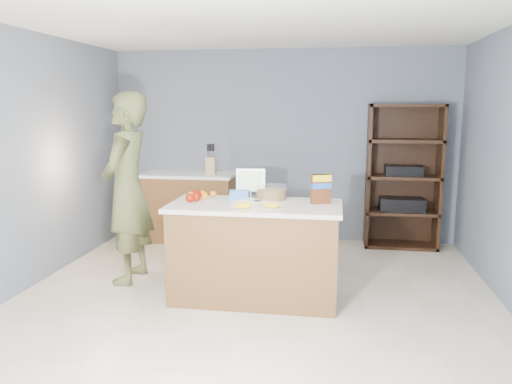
# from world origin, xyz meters

# --- Properties ---
(floor) EXTENTS (4.50, 5.00, 0.02)m
(floor) POSITION_xyz_m (0.00, 0.00, 0.00)
(floor) COLOR beige
(floor) RESTS_ON ground
(walls) EXTENTS (4.52, 5.02, 2.51)m
(walls) POSITION_xyz_m (0.00, 0.00, 1.65)
(walls) COLOR slate
(walls) RESTS_ON ground
(counter_peninsula) EXTENTS (1.56, 0.76, 0.90)m
(counter_peninsula) POSITION_xyz_m (0.00, 0.30, 0.42)
(counter_peninsula) COLOR brown
(counter_peninsula) RESTS_ON ground
(back_cabinet) EXTENTS (1.24, 0.62, 0.90)m
(back_cabinet) POSITION_xyz_m (-1.20, 2.20, 0.45)
(back_cabinet) COLOR brown
(back_cabinet) RESTS_ON ground
(shelving_unit) EXTENTS (0.90, 0.40, 1.80)m
(shelving_unit) POSITION_xyz_m (1.55, 2.35, 0.86)
(shelving_unit) COLOR black
(shelving_unit) RESTS_ON ground
(person) EXTENTS (0.47, 0.71, 1.91)m
(person) POSITION_xyz_m (-1.35, 0.59, 0.96)
(person) COLOR #51582F
(person) RESTS_ON ground
(knife_block) EXTENTS (0.12, 0.10, 0.31)m
(knife_block) POSITION_xyz_m (-0.88, 2.15, 1.02)
(knife_block) COLOR tan
(knife_block) RESTS_ON back_cabinet
(envelopes) EXTENTS (0.38, 0.18, 0.00)m
(envelopes) POSITION_xyz_m (0.00, 0.43, 0.90)
(envelopes) COLOR white
(envelopes) RESTS_ON counter_peninsula
(bananas) EXTENTS (0.44, 0.21, 0.04)m
(bananas) POSITION_xyz_m (0.04, 0.15, 0.92)
(bananas) COLOR gold
(bananas) RESTS_ON counter_peninsula
(apples) EXTENTS (0.13, 0.31, 0.08)m
(apples) POSITION_xyz_m (-0.59, 0.36, 0.94)
(apples) COLOR #8F1206
(apples) RESTS_ON counter_peninsula
(oranges) EXTENTS (0.26, 0.19, 0.06)m
(oranges) POSITION_xyz_m (-0.56, 0.52, 0.93)
(oranges) COLOR orange
(oranges) RESTS_ON counter_peninsula
(blue_carton) EXTENTS (0.20, 0.16, 0.08)m
(blue_carton) POSITION_xyz_m (-0.20, 0.53, 0.94)
(blue_carton) COLOR blue
(blue_carton) RESTS_ON counter_peninsula
(salad_bowl) EXTENTS (0.30, 0.30, 0.13)m
(salad_bowl) POSITION_xyz_m (0.11, 0.57, 0.96)
(salad_bowl) COLOR #267219
(salad_bowl) RESTS_ON counter_peninsula
(tv) EXTENTS (0.28, 0.12, 0.28)m
(tv) POSITION_xyz_m (-0.09, 0.60, 1.06)
(tv) COLOR silver
(tv) RESTS_ON counter_peninsula
(cereal_box) EXTENTS (0.19, 0.13, 0.27)m
(cereal_box) POSITION_xyz_m (0.59, 0.40, 1.06)
(cereal_box) COLOR #592B14
(cereal_box) RESTS_ON counter_peninsula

